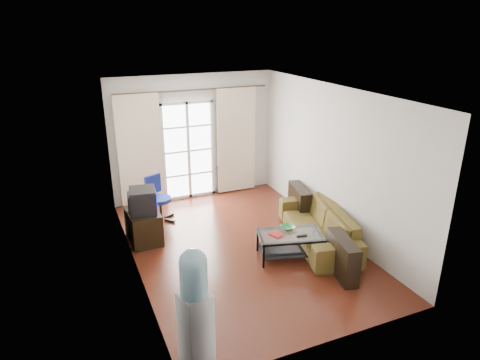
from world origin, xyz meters
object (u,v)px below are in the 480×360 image
object	(u,v)px
coffee_table	(290,242)
task_chair	(160,207)
tv_stand	(143,226)
water_cooler	(195,309)
crt_tv	(142,201)
sofa	(318,225)

from	to	relation	value
coffee_table	task_chair	size ratio (longest dim) A/B	1.30
coffee_table	tv_stand	bearing A→B (deg)	144.15
task_chair	water_cooler	world-z (taller)	water_cooler
coffee_table	task_chair	world-z (taller)	task_chair
crt_tv	sofa	bearing A→B (deg)	-14.65
sofa	task_chair	bearing A→B (deg)	-116.91
tv_stand	task_chair	bearing A→B (deg)	54.62
tv_stand	task_chair	distance (m)	0.86
sofa	crt_tv	size ratio (longest dim) A/B	4.29
sofa	water_cooler	distance (m)	3.54
coffee_table	crt_tv	xyz separation A→B (m)	(-2.12, 1.48, 0.51)
sofa	crt_tv	world-z (taller)	crt_tv
coffee_table	tv_stand	xyz separation A→B (m)	(-2.12, 1.53, 0.01)
coffee_table	crt_tv	size ratio (longest dim) A/B	2.20
sofa	tv_stand	size ratio (longest dim) A/B	2.95
task_chair	water_cooler	size ratio (longest dim) A/B	0.59
sofa	task_chair	distance (m)	3.10
coffee_table	water_cooler	distance (m)	2.81
coffee_table	tv_stand	size ratio (longest dim) A/B	1.51
sofa	task_chair	world-z (taller)	task_chair
task_chair	water_cooler	xyz separation A→B (m)	(-0.51, -3.98, 0.53)
tv_stand	crt_tv	distance (m)	0.51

